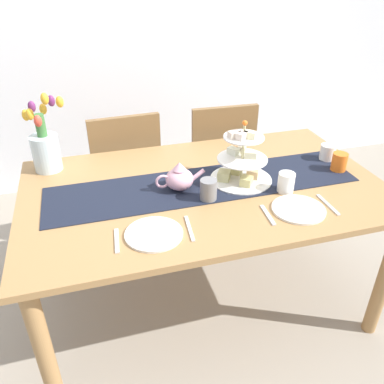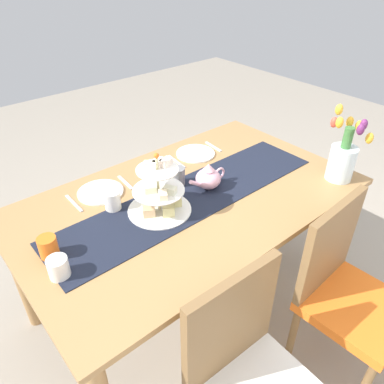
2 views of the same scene
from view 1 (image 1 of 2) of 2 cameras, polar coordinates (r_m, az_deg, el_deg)
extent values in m
plane|color=gray|center=(2.35, 1.48, -15.21)|extent=(8.00, 8.00, 0.00)
cube|color=silver|center=(3.23, -7.55, 23.62)|extent=(6.00, 0.08, 2.60)
cube|color=#A37747|center=(1.89, 1.78, 0.53)|extent=(1.71, 1.02, 0.03)
cylinder|color=#A37747|center=(1.75, -20.47, -21.23)|extent=(0.07, 0.07, 0.72)
cylinder|color=#A37747|center=(2.41, -19.87, -4.75)|extent=(0.07, 0.07, 0.72)
cylinder|color=#A37747|center=(2.72, 14.66, 0.48)|extent=(0.07, 0.07, 0.72)
cylinder|color=brown|center=(2.98, -6.64, 0.65)|extent=(0.04, 0.04, 0.41)
cylinder|color=brown|center=(2.94, -13.48, -0.52)|extent=(0.04, 0.04, 0.41)
cylinder|color=brown|center=(2.68, -4.87, -3.01)|extent=(0.04, 0.04, 0.41)
cylinder|color=brown|center=(2.63, -12.47, -4.38)|extent=(0.04, 0.04, 0.41)
cube|color=orange|center=(2.68, -9.78, 2.43)|extent=(0.44, 0.44, 0.05)
cube|color=brown|center=(2.41, -9.47, 5.64)|extent=(0.42, 0.06, 0.45)
cylinder|color=brown|center=(3.12, 5.35, 2.19)|extent=(0.04, 0.04, 0.41)
cylinder|color=brown|center=(3.03, -1.12, 1.41)|extent=(0.04, 0.04, 0.41)
cylinder|color=brown|center=(2.83, 7.68, -1.21)|extent=(0.04, 0.04, 0.41)
cylinder|color=brown|center=(2.73, 0.60, -2.20)|extent=(0.04, 0.04, 0.41)
cube|color=silver|center=(2.81, 3.26, 4.18)|extent=(0.43, 0.43, 0.05)
cube|color=brown|center=(2.54, 4.68, 7.36)|extent=(0.42, 0.05, 0.45)
cube|color=black|center=(1.89, 1.71, 1.11)|extent=(1.48, 0.35, 0.00)
cylinder|color=beige|center=(1.88, 7.33, 5.53)|extent=(0.01, 0.01, 0.28)
cylinder|color=white|center=(1.94, 7.07, 1.87)|extent=(0.30, 0.30, 0.01)
cylinder|color=white|center=(1.89, 7.28, 4.79)|extent=(0.24, 0.24, 0.01)
cylinder|color=white|center=(1.84, 7.50, 7.86)|extent=(0.19, 0.19, 0.01)
cube|color=#EBC28C|center=(1.95, 8.72, 2.74)|extent=(0.08, 0.08, 0.04)
cube|color=#D4CC87|center=(1.97, 6.25, 3.36)|extent=(0.07, 0.07, 0.05)
cube|color=beige|center=(1.91, 4.64, 2.41)|extent=(0.08, 0.08, 0.05)
cube|color=#D9CF82|center=(1.88, 7.87, 1.57)|extent=(0.08, 0.08, 0.04)
cube|color=beige|center=(1.89, 8.47, 5.35)|extent=(0.07, 0.06, 0.03)
cube|color=beige|center=(1.94, 7.20, 6.20)|extent=(0.06, 0.07, 0.03)
cube|color=silver|center=(1.92, 6.01, 5.91)|extent=(0.06, 0.07, 0.03)
cube|color=beige|center=(1.82, 6.18, 8.24)|extent=(0.06, 0.05, 0.03)
cube|color=beige|center=(1.81, 7.21, 8.08)|extent=(0.07, 0.06, 0.03)
cube|color=beige|center=(1.82, 8.40, 8.19)|extent=(0.07, 0.06, 0.03)
sphere|color=orange|center=(1.82, 7.65, 9.86)|extent=(0.02, 0.02, 0.02)
ellipsoid|color=#E5A8BC|center=(1.83, -1.82, 1.87)|extent=(0.13, 0.13, 0.10)
cone|color=#E5A8BC|center=(1.79, -1.86, 3.77)|extent=(0.06, 0.06, 0.04)
cylinder|color=#E5A8BC|center=(1.84, 0.89, 2.52)|extent=(0.07, 0.02, 0.06)
torus|color=#E5A8BC|center=(1.81, -4.27, 1.53)|extent=(0.07, 0.01, 0.07)
cylinder|color=silver|center=(2.12, -20.33, 5.31)|extent=(0.14, 0.14, 0.18)
cylinder|color=#3D7538|center=(2.07, -21.04, 8.85)|extent=(0.05, 0.05, 0.12)
ellipsoid|color=yellow|center=(2.02, -18.59, 12.26)|extent=(0.04, 0.04, 0.06)
ellipsoid|color=#6B2860|center=(2.11, -19.70, 12.31)|extent=(0.04, 0.04, 0.06)
ellipsoid|color=yellow|center=(2.16, -20.73, 11.16)|extent=(0.04, 0.04, 0.06)
ellipsoid|color=#6B2860|center=(2.09, -22.16, 11.35)|extent=(0.04, 0.04, 0.06)
ellipsoid|color=yellow|center=(2.07, -22.90, 10.21)|extent=(0.04, 0.04, 0.06)
ellipsoid|color=yellow|center=(2.02, -22.40, 10.34)|extent=(0.04, 0.04, 0.06)
ellipsoid|color=#EF4C38|center=(1.96, -21.39, 9.54)|extent=(0.04, 0.04, 0.06)
ellipsoid|color=yellow|center=(1.96, -20.54, 12.51)|extent=(0.04, 0.04, 0.06)
cylinder|color=white|center=(2.23, 19.01, 5.44)|extent=(0.08, 0.08, 0.08)
cylinder|color=white|center=(1.56, -5.53, -6.04)|extent=(0.23, 0.23, 0.01)
cube|color=silver|center=(1.55, -10.82, -6.92)|extent=(0.03, 0.15, 0.01)
cube|color=silver|center=(1.59, -0.37, -5.26)|extent=(0.03, 0.17, 0.01)
cylinder|color=white|center=(1.76, 15.15, -2.42)|extent=(0.23, 0.23, 0.01)
cube|color=silver|center=(1.70, 10.89, -3.27)|extent=(0.03, 0.15, 0.01)
cube|color=silver|center=(1.83, 19.07, -1.73)|extent=(0.02, 0.17, 0.01)
cylinder|color=slate|center=(1.75, 2.39, 0.36)|extent=(0.08, 0.08, 0.09)
cylinder|color=white|center=(1.86, 13.44, 1.34)|extent=(0.08, 0.08, 0.09)
cylinder|color=orange|center=(2.13, 20.52, 4.07)|extent=(0.08, 0.08, 0.09)
camera|label=2|loc=(3.10, 14.89, 32.25)|focal=34.81mm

